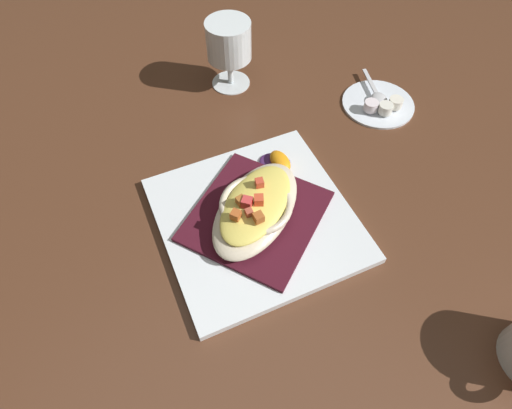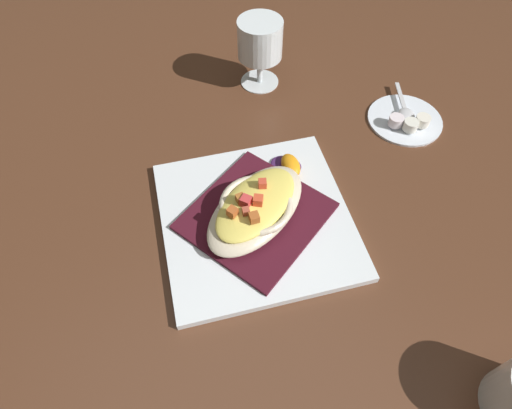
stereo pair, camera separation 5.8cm
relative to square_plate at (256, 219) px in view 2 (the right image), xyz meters
The scene contains 11 objects.
ground_plane 0.01m from the square_plate, ahead, with size 2.60×2.60×0.00m, color #512F1D.
square_plate is the anchor object (origin of this frame).
folded_napkin 0.01m from the square_plate, ahead, with size 0.18×0.17×0.01m, color #42111D.
gratin_dish 0.03m from the square_plate, 17.07° to the left, with size 0.20×0.16×0.05m.
orange_garnish 0.10m from the square_plate, 146.89° to the right, with size 0.06×0.06×0.02m.
stemmed_glass 0.32m from the square_plate, 118.79° to the right, with size 0.08×0.08×0.12m.
creamer_saucer 0.33m from the square_plate, 168.35° to the right, with size 0.13×0.13×0.01m, color white.
spoon 0.33m from the square_plate, 167.57° to the right, with size 0.06×0.10×0.01m.
creamer_cup_0 0.30m from the square_plate, 168.31° to the right, with size 0.02×0.02×0.02m, color white.
creamer_cup_1 0.31m from the square_plate, behind, with size 0.02×0.02×0.02m, color white.
creamer_cup_2 0.34m from the square_plate, behind, with size 0.02×0.02×0.02m, color white.
Camera 2 is at (0.16, 0.30, 0.51)m, focal length 30.29 mm.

